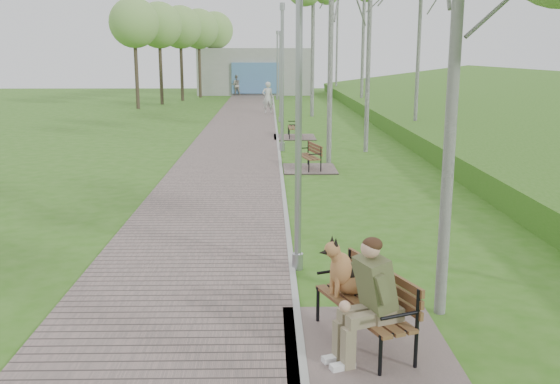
{
  "coord_description": "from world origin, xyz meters",
  "views": [
    {
      "loc": [
        -0.4,
        -5.61,
        3.64
      ],
      "look_at": [
        -0.2,
        5.01,
        1.26
      ],
      "focal_mm": 40.0,
      "sensor_mm": 36.0,
      "label": 1
    }
  ],
  "objects": [
    {
      "name": "lamp_post_third",
      "position": [
        0.25,
        27.73,
        2.21
      ],
      "size": [
        0.18,
        0.18,
        4.73
      ],
      "color": "#919498",
      "rests_on": "ground"
    },
    {
      "name": "pedestrian_near",
      "position": [
        -0.43,
        32.53,
        0.96
      ],
      "size": [
        0.79,
        0.61,
        1.91
      ],
      "primitive_type": "imported",
      "rotation": [
        0.0,
        0.0,
        3.39
      ],
      "color": "silver",
      "rests_on": "ground"
    },
    {
      "name": "bench_main",
      "position": [
        0.73,
        1.63,
        0.51
      ],
      "size": [
        2.06,
        2.29,
        1.79
      ],
      "color": "#6A5B56",
      "rests_on": "ground"
    },
    {
      "name": "lamp_post_far",
      "position": [
        0.33,
        43.91,
        2.47
      ],
      "size": [
        0.2,
        0.2,
        5.28
      ],
      "color": "#919498",
      "rests_on": "ground"
    },
    {
      "name": "kerb",
      "position": [
        0.0,
        21.5,
        0.03
      ],
      "size": [
        0.1,
        67.0,
        0.05
      ],
      "primitive_type": "cube",
      "color": "#999993",
      "rests_on": "ground"
    },
    {
      "name": "lamp_post_second",
      "position": [
        0.12,
        17.73,
        2.52
      ],
      "size": [
        0.21,
        0.21,
        5.39
      ],
      "color": "#919498",
      "rests_on": "ground"
    },
    {
      "name": "pedestrian_far",
      "position": [
        -3.13,
        48.43,
        0.9
      ],
      "size": [
        0.89,
        0.7,
        1.79
      ],
      "primitive_type": "imported",
      "rotation": [
        0.0,
        0.0,
        3.16
      ],
      "color": "#9D9589",
      "rests_on": "ground"
    },
    {
      "name": "bench_second",
      "position": [
        0.88,
        13.88,
        0.19
      ],
      "size": [
        1.66,
        1.85,
        1.02
      ],
      "color": "#6A5B56",
      "rests_on": "ground"
    },
    {
      "name": "building_north",
      "position": [
        -1.5,
        50.97,
        1.99
      ],
      "size": [
        10.0,
        5.2,
        4.0
      ],
      "color": "#9E9E99",
      "rests_on": "ground"
    },
    {
      "name": "lamp_post_near",
      "position": [
        0.1,
        4.55,
        2.26
      ],
      "size": [
        0.19,
        0.19,
        4.84
      ],
      "color": "#919498",
      "rests_on": "ground"
    },
    {
      "name": "walkway",
      "position": [
        -1.75,
        21.5,
        0.02
      ],
      "size": [
        3.5,
        67.0,
        0.04
      ],
      "primitive_type": "cube",
      "color": "#6A5B56",
      "rests_on": "ground"
    },
    {
      "name": "bench_third",
      "position": [
        0.71,
        21.48,
        0.2
      ],
      "size": [
        1.8,
        2.0,
        1.1
      ],
      "color": "#6A5B56",
      "rests_on": "ground"
    }
  ]
}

